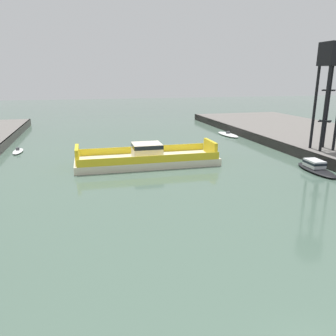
{
  "coord_description": "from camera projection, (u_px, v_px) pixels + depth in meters",
  "views": [
    {
      "loc": [
        -10.02,
        -9.69,
        13.18
      ],
      "look_at": [
        0.0,
        29.25,
        2.0
      ],
      "focal_mm": 35.19,
      "sensor_mm": 36.0,
      "label": 1
    }
  ],
  "objects": [
    {
      "name": "chain_ferry",
      "position": [
        147.0,
        158.0,
        50.88
      ],
      "size": [
        21.83,
        7.33,
        3.34
      ],
      "color": "beige",
      "rests_on": "ground"
    },
    {
      "name": "crane_tower",
      "position": [
        332.0,
        67.0,
        50.58
      ],
      "size": [
        3.18,
        3.18,
        16.57
      ],
      "color": "black",
      "rests_on": "quay_right"
    },
    {
      "name": "moored_boat_mid_left",
      "position": [
        18.0,
        151.0,
        59.25
      ],
      "size": [
        1.68,
        5.02,
        0.92
      ],
      "color": "white",
      "rests_on": "ground"
    },
    {
      "name": "moored_boat_near_right",
      "position": [
        228.0,
        134.0,
        76.2
      ],
      "size": [
        3.34,
        8.29,
        1.0
      ],
      "color": "white",
      "rests_on": "ground"
    },
    {
      "name": "moored_boat_mid_right",
      "position": [
        316.0,
        167.0,
        47.43
      ],
      "size": [
        3.42,
        8.5,
        1.58
      ],
      "color": "black",
      "rests_on": "ground"
    }
  ]
}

